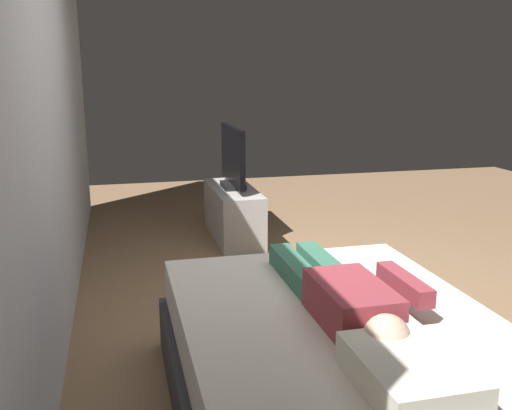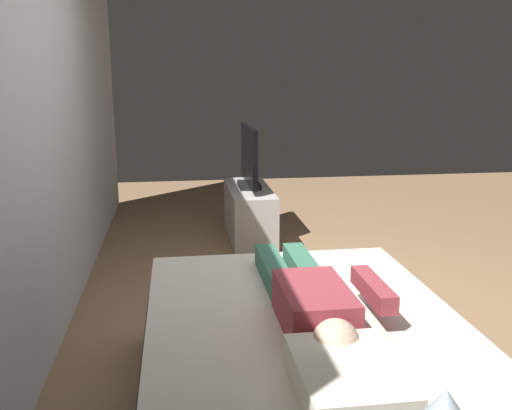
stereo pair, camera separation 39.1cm
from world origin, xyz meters
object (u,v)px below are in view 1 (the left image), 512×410
Objects in this scene: remote at (406,288)px; tv_stand at (233,213)px; person at (343,294)px; pillow at (409,373)px; tv at (233,159)px; bed at (336,369)px.

remote is 2.89m from tv_stand.
person reaches higher than remote.
pillow is 0.44× the size of tv_stand.
person is 3.03m from tv_stand.
person is 1.43× the size of tv.
tv is (2.86, 0.29, 0.24)m from remote.
pillow is 0.92m from remote.
person is (0.03, -0.03, 0.36)m from bed.
tv_stand is at bearing -2.81° from bed.
tv_stand is (3.67, -0.15, -0.35)m from pillow.
tv is at bearing -2.22° from person.
pillow is at bearing 180.00° from bed.
tv is at bearing -2.33° from pillow.
pillow is 0.38× the size of person.
pillow is 3.68m from tv.
pillow reaches higher than remote.
tv is at bearing 5.76° from remote.
pillow is at bearing 177.18° from person.
remote is (0.15, -0.40, -0.07)m from person.
person is (0.66, -0.03, 0.02)m from pillow.
person is at bearing 177.78° from tv.
pillow is 3.69m from tv_stand.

